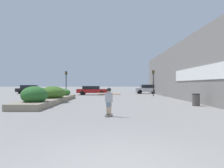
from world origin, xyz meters
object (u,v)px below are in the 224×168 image
Objects in this scene: car_center_left at (147,89)px; traffic_light_left at (66,79)px; skateboarder at (109,98)px; car_rightmost at (30,89)px; traffic_light_right at (153,79)px; car_center_right at (214,89)px; car_leftmost at (92,90)px; skateboard at (109,115)px; trash_bin at (196,100)px.

traffic_light_left is at bearing 119.66° from car_center_left.
skateboarder is 20.08m from traffic_light_left.
car_rightmost is 20.84m from traffic_light_right.
car_rightmost is 1.28× the size of traffic_light_left.
car_center_right reaches higher than car_rightmost.
car_center_left is 0.91× the size of car_center_right.
traffic_light_left is (7.60, -6.96, 1.52)m from car_rightmost.
car_rightmost is (-10.91, 4.28, 0.05)m from car_leftmost.
trash_bin is at bearing 62.29° from skateboard.
traffic_light_right reaches higher than skateboarder.
car_center_right is (15.35, 21.94, 0.78)m from skateboard.
skateboarder is at bearing 7.30° from car_leftmost.
car_center_left is (6.02, 25.98, 0.73)m from skateboard.
skateboarder is 26.77m from car_center_right.
skateboarder is 0.30× the size of car_center_right.
traffic_light_left is 0.97× the size of traffic_light_right.
car_leftmost is 4.55m from traffic_light_left.
trash_bin is at bearing 43.70° from car_rightmost.
trash_bin is 0.20× the size of car_leftmost.
traffic_light_left reaches higher than skateboard.
skateboarder is 19.46m from traffic_light_right.
skateboarder is 0.39× the size of traffic_light_left.
traffic_light_left is at bearing 131.59° from trash_bin.
car_center_left is at bearing 89.83° from car_rightmost.
car_center_right is at bearing 19.31° from traffic_light_right.
car_center_right reaches higher than car_center_left.
car_leftmost reaches higher than skateboard.
skateboard is 8.12m from trash_bin.
car_center_left reaches higher than car_rightmost.
traffic_light_right is (-9.67, -3.39, 1.50)m from car_center_right.
car_leftmost is at bearing 90.53° from car_center_right.
car_leftmost is (-2.79, 21.77, 0.64)m from skateboard.
car_center_left is 10.17m from car_center_right.
skateboarder is at bearing 112.51° from skateboard.
traffic_light_left reaches higher than car_leftmost.
car_center_right is (18.14, 0.17, 0.14)m from car_leftmost.
skateboard is 26.68m from car_center_left.
car_center_right is (9.33, -4.05, 0.05)m from car_center_left.
car_rightmost is (-19.72, 0.06, -0.03)m from car_center_left.
car_rightmost reaches higher than car_leftmost.
trash_bin is 28.85m from car_rightmost.
skateboarder is at bearing 166.96° from car_center_left.
skateboarder is 0.31× the size of car_rightmost.
car_center_right is at bearing 90.53° from car_leftmost.
traffic_light_right is at bearing 92.34° from trash_bin.
trash_bin is 20.80m from car_center_left.
car_center_left is 1.15× the size of traffic_light_right.
car_center_right is 29.34m from car_rightmost.
trash_bin is 0.21× the size of car_rightmost.
car_leftmost is at bearing 119.81° from skateboarder.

